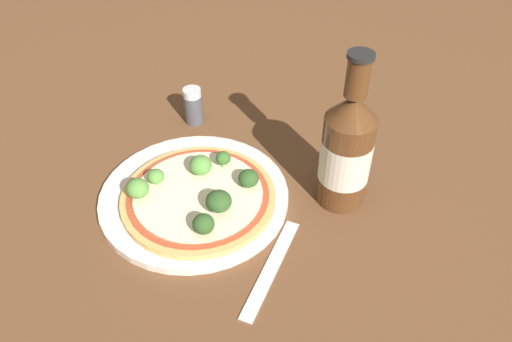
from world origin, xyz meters
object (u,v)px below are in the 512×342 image
at_px(beer_bottle, 347,150).
at_px(pepper_shaker, 193,106).
at_px(pizza, 198,197).
at_px(fork, 271,267).

distance_m(beer_bottle, pepper_shaker, 0.31).
relative_size(pizza, beer_bottle, 0.94).
xyz_separation_m(pizza, pepper_shaker, (-0.16, 0.14, 0.01)).
bearing_deg(pepper_shaker, beer_bottle, 3.09).
bearing_deg(pepper_shaker, pizza, -40.23).
height_order(beer_bottle, fork, beer_bottle).
bearing_deg(fork, pepper_shaker, 44.30).
relative_size(beer_bottle, pepper_shaker, 3.59).
height_order(pizza, fork, pizza).
bearing_deg(fork, beer_bottle, -15.83).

